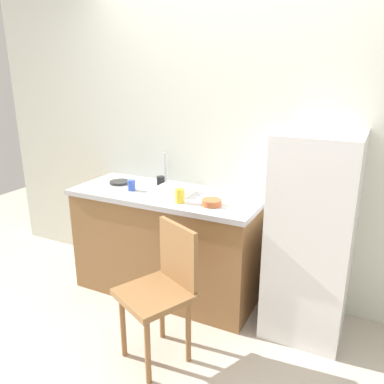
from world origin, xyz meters
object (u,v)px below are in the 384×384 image
Objects in this scene: chair at (162,287)px; terracotta_bowl at (212,203)px; cup_black at (161,182)px; cup_blue at (131,185)px; dish_tray at (175,190)px; refrigerator at (312,236)px; cup_yellow at (180,196)px; hotplate at (120,182)px.

chair is 0.70m from terracotta_bowl.
cup_blue is at bearing -130.79° from cup_black.
dish_tray is at bearing 14.71° from cup_blue.
cup_yellow is (-0.92, -0.19, 0.21)m from refrigerator.
chair is 0.69m from cup_yellow.
dish_tray is (-1.06, -0.01, 0.19)m from refrigerator.
refrigerator is 1.26m from cup_black.
cup_blue is (-0.49, 0.09, -0.01)m from cup_yellow.
refrigerator is 1.62m from hotplate.
cup_blue is at bearing -176.05° from refrigerator.
cup_blue reaches higher than hotplate.
cup_yellow is 1.25× the size of cup_blue.
terracotta_bowl is at bearing 10.30° from cup_yellow.
cup_yellow is at bearing 131.76° from chair.
refrigerator is 8.38× the size of hotplate.
terracotta_bowl is 0.73m from cup_blue.
dish_tray is 0.40m from terracotta_bowl.
cup_yellow is 0.49m from cup_blue.
cup_yellow is (0.33, -0.28, 0.01)m from cup_black.
dish_tray is 3.17× the size of cup_black.
terracotta_bowl is 1.72× the size of cup_blue.
refrigerator is 5.09× the size of dish_tray.
cup_yellow is at bearing -169.70° from terracotta_bowl.
refrigerator reaches higher than chair.
terracotta_bowl is (-0.68, -0.15, 0.18)m from refrigerator.
terracotta_bowl is 0.61m from cup_black.
hotplate is (-0.55, 0.03, -0.02)m from dish_tray.
chair is at bearing -73.69° from cup_yellow.
hotplate is at bearing 179.29° from refrigerator.
refrigerator reaches higher than hotplate.
cup_blue is (-0.64, 0.62, 0.42)m from chair.
hotplate is at bearing 169.90° from terracotta_bowl.
refrigerator is 13.70× the size of cup_yellow.
cup_blue is at bearing 176.17° from terracotta_bowl.
cup_yellow reaches higher than cup_black.
cup_black is at bearing 10.69° from hotplate.
cup_black is (0.36, 0.07, 0.03)m from hotplate.
dish_tray reaches higher than chair.
dish_tray is at bearing -179.68° from refrigerator.
chair is 10.08× the size of cup_black.
cup_blue is at bearing 161.49° from chair.
dish_tray is 2.69× the size of cup_yellow.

